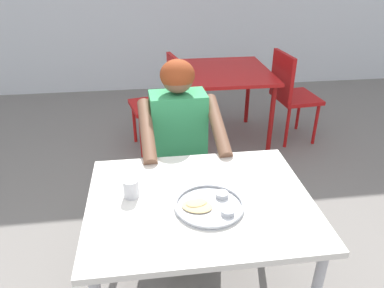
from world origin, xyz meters
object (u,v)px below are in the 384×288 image
object	(u,v)px
drinking_cup	(131,188)
chair_foreground	(177,154)
table_foreground	(200,213)
chair_red_right	(290,91)
diner_foreground	(181,140)
chair_red_left	(163,97)
table_background_red	(223,79)
thali_tray	(209,205)

from	to	relation	value
drinking_cup	chair_foreground	xyz separation A→B (m)	(0.28, 0.80, -0.30)
table_foreground	chair_red_right	world-z (taller)	chair_red_right
table_foreground	diner_foreground	world-z (taller)	diner_foreground
table_foreground	chair_red_left	size ratio (longest dim) A/B	1.16
chair_red_left	chair_red_right	xyz separation A→B (m)	(1.23, -0.02, 0.01)
chair_red_right	table_foreground	bearing A→B (deg)	-121.89
drinking_cup	chair_red_left	xyz separation A→B (m)	(0.25, 1.84, -0.27)
drinking_cup	chair_red_right	size ratio (longest dim) A/B	0.10
table_foreground	table_background_red	distance (m)	2.00
table_foreground	chair_red_left	world-z (taller)	chair_red_left
chair_foreground	table_background_red	bearing A→B (deg)	63.02
table_background_red	chair_red_right	xyz separation A→B (m)	(0.65, -0.05, -0.13)
table_background_red	thali_tray	bearing A→B (deg)	-103.66
diner_foreground	chair_red_left	world-z (taller)	diner_foreground
thali_tray	chair_foreground	world-z (taller)	chair_foreground
chair_red_right	diner_foreground	bearing A→B (deg)	-133.79
chair_foreground	chair_red_right	xyz separation A→B (m)	(1.20, 1.02, 0.04)
drinking_cup	diner_foreground	distance (m)	0.65
drinking_cup	table_foreground	bearing A→B (deg)	-11.24
thali_tray	table_background_red	distance (m)	2.06
thali_tray	chair_red_right	size ratio (longest dim) A/B	0.35
chair_red_left	table_foreground	bearing A→B (deg)	-88.18
drinking_cup	chair_red_left	world-z (taller)	chair_red_left
drinking_cup	chair_red_right	xyz separation A→B (m)	(1.47, 1.82, -0.26)
thali_tray	chair_red_right	world-z (taller)	chair_red_right
chair_red_left	diner_foreground	bearing A→B (deg)	-88.25
table_foreground	diner_foreground	bearing A→B (deg)	91.97
drinking_cup	chair_foreground	size ratio (longest dim) A/B	0.11
diner_foreground	chair_red_left	xyz separation A→B (m)	(-0.04, 1.26, -0.20)
drinking_cup	table_background_red	size ratio (longest dim) A/B	0.10
thali_tray	diner_foreground	distance (m)	0.70
thali_tray	table_background_red	world-z (taller)	thali_tray
table_foreground	chair_red_right	xyz separation A→B (m)	(1.17, 1.88, -0.13)
diner_foreground	table_foreground	bearing A→B (deg)	-88.03
chair_foreground	table_background_red	size ratio (longest dim) A/B	0.90
diner_foreground	chair_red_right	xyz separation A→B (m)	(1.19, 1.24, -0.18)
table_foreground	chair_red_left	distance (m)	1.90
table_foreground	drinking_cup	xyz separation A→B (m)	(-0.31, 0.06, 0.13)
table_background_red	chair_red_right	bearing A→B (deg)	-4.80
chair_foreground	chair_red_right	bearing A→B (deg)	40.43
thali_tray	drinking_cup	distance (m)	0.36
thali_tray	table_background_red	bearing A→B (deg)	76.34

